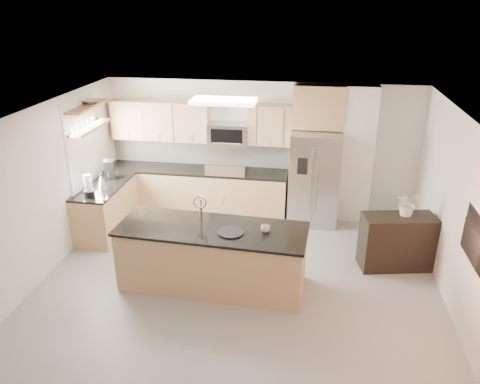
% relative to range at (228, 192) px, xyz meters
% --- Properties ---
extents(floor, '(6.50, 6.50, 0.00)m').
position_rel_range_xyz_m(floor, '(0.60, -2.92, -0.47)').
color(floor, gray).
rests_on(floor, ground).
extents(ceiling, '(6.00, 6.50, 0.02)m').
position_rel_range_xyz_m(ceiling, '(0.60, -2.92, 2.13)').
color(ceiling, white).
rests_on(ceiling, wall_back).
extents(wall_back, '(6.00, 0.02, 2.60)m').
position_rel_range_xyz_m(wall_back, '(0.60, 0.33, 0.83)').
color(wall_back, beige).
rests_on(wall_back, floor).
extents(wall_left, '(0.02, 6.50, 2.60)m').
position_rel_range_xyz_m(wall_left, '(-2.40, -2.92, 0.83)').
color(wall_left, beige).
rests_on(wall_left, floor).
extents(wall_right, '(0.02, 6.50, 2.60)m').
position_rel_range_xyz_m(wall_right, '(3.60, -2.92, 0.83)').
color(wall_right, beige).
rests_on(wall_right, floor).
extents(back_counter, '(3.55, 0.66, 1.44)m').
position_rel_range_xyz_m(back_counter, '(-0.63, 0.01, -0.00)').
color(back_counter, tan).
rests_on(back_counter, floor).
extents(left_counter, '(0.66, 1.50, 0.92)m').
position_rel_range_xyz_m(left_counter, '(-2.07, -1.07, -0.01)').
color(left_counter, tan).
rests_on(left_counter, floor).
extents(range, '(0.76, 0.64, 1.14)m').
position_rel_range_xyz_m(range, '(0.00, 0.00, 0.00)').
color(range, black).
rests_on(range, floor).
extents(upper_cabinets, '(3.50, 0.33, 0.75)m').
position_rel_range_xyz_m(upper_cabinets, '(-0.70, 0.16, 1.35)').
color(upper_cabinets, tan).
rests_on(upper_cabinets, wall_back).
extents(microwave, '(0.76, 0.40, 0.40)m').
position_rel_range_xyz_m(microwave, '(0.00, 0.12, 1.16)').
color(microwave, '#A8A8AA').
rests_on(microwave, upper_cabinets).
extents(refrigerator, '(0.92, 0.78, 1.78)m').
position_rel_range_xyz_m(refrigerator, '(1.66, -0.05, 0.42)').
color(refrigerator, '#A8A8AA').
rests_on(refrigerator, floor).
extents(partition_column, '(0.60, 0.30, 2.60)m').
position_rel_range_xyz_m(partition_column, '(2.42, 0.18, 0.83)').
color(partition_column, white).
rests_on(partition_column, floor).
extents(window, '(0.04, 1.15, 1.65)m').
position_rel_range_xyz_m(window, '(-2.38, -1.07, 1.18)').
color(window, white).
rests_on(window, wall_left).
extents(shelf_lower, '(0.30, 1.20, 0.04)m').
position_rel_range_xyz_m(shelf_lower, '(-2.25, -0.97, 1.48)').
color(shelf_lower, brown).
rests_on(shelf_lower, wall_left).
extents(shelf_upper, '(0.30, 1.20, 0.04)m').
position_rel_range_xyz_m(shelf_upper, '(-2.25, -0.97, 1.85)').
color(shelf_upper, brown).
rests_on(shelf_upper, wall_left).
extents(ceiling_fixture, '(1.00, 0.50, 0.06)m').
position_rel_range_xyz_m(ceiling_fixture, '(0.20, -1.32, 2.09)').
color(ceiling_fixture, white).
rests_on(ceiling_fixture, ceiling).
extents(island, '(2.82, 1.14, 1.38)m').
position_rel_range_xyz_m(island, '(0.22, -2.47, 0.01)').
color(island, tan).
rests_on(island, floor).
extents(credenza, '(1.19, 0.68, 0.90)m').
position_rel_range_xyz_m(credenza, '(3.01, -1.52, -0.02)').
color(credenza, black).
rests_on(credenza, floor).
extents(cup, '(0.13, 0.13, 0.10)m').
position_rel_range_xyz_m(cup, '(1.00, -2.47, 0.53)').
color(cup, silver).
rests_on(cup, island).
extents(platter, '(0.47, 0.47, 0.02)m').
position_rel_range_xyz_m(platter, '(0.52, -2.58, 0.49)').
color(platter, black).
rests_on(platter, island).
extents(blender, '(0.17, 0.17, 0.40)m').
position_rel_range_xyz_m(blender, '(-2.07, -1.60, 0.62)').
color(blender, black).
rests_on(blender, left_counter).
extents(kettle, '(0.22, 0.22, 0.28)m').
position_rel_range_xyz_m(kettle, '(-2.02, -1.21, 0.57)').
color(kettle, '#A8A8AA').
rests_on(kettle, left_counter).
extents(coffee_maker, '(0.25, 0.28, 0.35)m').
position_rel_range_xyz_m(coffee_maker, '(-2.10, -0.72, 0.61)').
color(coffee_maker, black).
rests_on(coffee_maker, left_counter).
extents(bowl, '(0.47, 0.47, 0.09)m').
position_rel_range_xyz_m(bowl, '(-2.25, -0.83, 1.91)').
color(bowl, '#A8A8AA').
rests_on(bowl, shelf_upper).
extents(flower_vase, '(0.68, 0.64, 0.60)m').
position_rel_range_xyz_m(flower_vase, '(3.10, -1.45, 0.72)').
color(flower_vase, white).
rests_on(flower_vase, credenza).
extents(television, '(0.14, 1.08, 0.62)m').
position_rel_range_xyz_m(television, '(3.51, -3.12, 0.88)').
color(television, black).
rests_on(television, wall_right).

